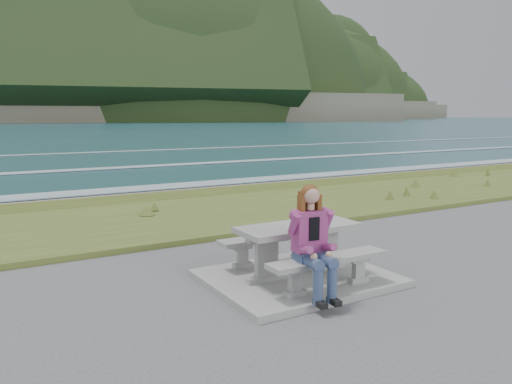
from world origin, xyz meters
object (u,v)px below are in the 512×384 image
(picnic_table, at_px, (298,236))
(seated_woman, at_px, (315,257))
(bench_seaward, at_px, (272,241))
(bench_landward, at_px, (328,264))

(picnic_table, xyz_separation_m, seated_woman, (-0.33, -0.84, -0.05))
(bench_seaward, bearing_deg, seated_woman, -101.99)
(picnic_table, bearing_deg, seated_woman, -111.31)
(picnic_table, distance_m, bench_seaward, 0.74)
(bench_seaward, distance_m, seated_woman, 1.58)
(bench_seaward, height_order, seated_woman, seated_woman)
(picnic_table, xyz_separation_m, bench_seaward, (0.00, 0.70, -0.23))
(bench_landward, bearing_deg, picnic_table, 90.00)
(bench_landward, relative_size, bench_seaward, 1.00)
(picnic_table, height_order, seated_woman, seated_woman)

